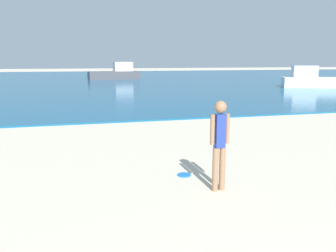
# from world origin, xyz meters

# --- Properties ---
(water) EXTENTS (160.00, 60.00, 0.06)m
(water) POSITION_xyz_m (0.00, 42.68, 0.03)
(water) COLOR #14567F
(water) RESTS_ON ground
(person_standing) EXTENTS (0.36, 0.21, 1.59)m
(person_standing) POSITION_xyz_m (0.72, 5.59, 0.90)
(person_standing) COLOR #936B4C
(person_standing) RESTS_ON ground
(frisbee) EXTENTS (0.27, 0.27, 0.03)m
(frisbee) POSITION_xyz_m (0.37, 6.49, 0.01)
(frisbee) COLOR blue
(frisbee) RESTS_ON ground
(boat_near) EXTENTS (5.46, 3.58, 1.77)m
(boat_near) POSITION_xyz_m (17.14, 24.45, 0.67)
(boat_near) COLOR white
(boat_near) RESTS_ON water
(boat_far) EXTENTS (6.09, 2.50, 2.01)m
(boat_far) POSITION_xyz_m (2.94, 41.02, 0.76)
(boat_far) COLOR #4C4C51
(boat_far) RESTS_ON water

